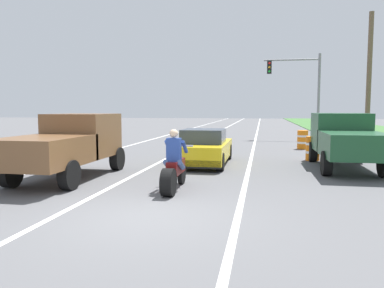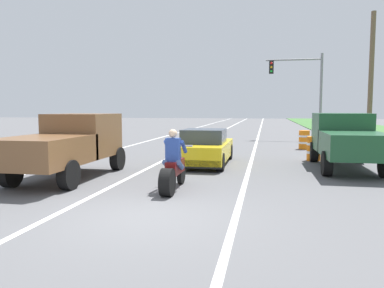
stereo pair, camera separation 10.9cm
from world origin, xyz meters
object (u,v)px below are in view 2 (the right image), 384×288
at_px(pickup_truck_left_lane_brown, 69,142).
at_px(pickup_truck_right_shoulder_dark_green, 346,138).
at_px(construction_barrel_nearest, 314,149).
at_px(sports_car_yellow, 205,148).
at_px(traffic_light_mast_near, 304,83).
at_px(construction_barrel_mid, 304,140).
at_px(motorcycle_with_rider, 173,169).

xyz_separation_m(pickup_truck_left_lane_brown, pickup_truck_right_shoulder_dark_green, (8.78, 3.51, 0.00)).
distance_m(pickup_truck_right_shoulder_dark_green, construction_barrel_nearest, 2.29).
xyz_separation_m(sports_car_yellow, pickup_truck_right_shoulder_dark_green, (5.12, -0.18, 0.48)).
bearing_deg(pickup_truck_left_lane_brown, sports_car_yellow, 45.32).
relative_size(traffic_light_mast_near, construction_barrel_mid, 6.00).
height_order(construction_barrel_nearest, construction_barrel_mid, same).
bearing_deg(construction_barrel_nearest, pickup_truck_right_shoulder_dark_green, -67.76).
xyz_separation_m(motorcycle_with_rider, pickup_truck_right_shoulder_dark_green, (5.16, 4.75, 0.51)).
bearing_deg(motorcycle_with_rider, pickup_truck_right_shoulder_dark_green, 42.62).
distance_m(sports_car_yellow, construction_barrel_nearest, 4.68).
distance_m(motorcycle_with_rider, sports_car_yellow, 4.93).
relative_size(pickup_truck_right_shoulder_dark_green, traffic_light_mast_near, 0.80).
bearing_deg(construction_barrel_mid, pickup_truck_left_lane_brown, -128.22).
height_order(motorcycle_with_rider, sports_car_yellow, motorcycle_with_rider).
xyz_separation_m(motorcycle_with_rider, traffic_light_mast_near, (4.95, 18.35, 3.36)).
distance_m(motorcycle_with_rider, construction_barrel_nearest, 8.05).
relative_size(construction_barrel_nearest, construction_barrel_mid, 1.00).
height_order(motorcycle_with_rider, pickup_truck_left_lane_brown, pickup_truck_left_lane_brown).
bearing_deg(motorcycle_with_rider, construction_barrel_mid, 68.96).
height_order(motorcycle_with_rider, pickup_truck_right_shoulder_dark_green, pickup_truck_right_shoulder_dark_green).
xyz_separation_m(pickup_truck_left_lane_brown, traffic_light_mast_near, (8.56, 17.11, 2.84)).
height_order(motorcycle_with_rider, construction_barrel_mid, motorcycle_with_rider).
relative_size(pickup_truck_left_lane_brown, construction_barrel_mid, 4.80).
height_order(pickup_truck_right_shoulder_dark_green, construction_barrel_nearest, pickup_truck_right_shoulder_dark_green).
bearing_deg(construction_barrel_mid, motorcycle_with_rider, -111.04).
bearing_deg(traffic_light_mast_near, motorcycle_with_rider, -105.08).
height_order(motorcycle_with_rider, construction_barrel_nearest, motorcycle_with_rider).
bearing_deg(traffic_light_mast_near, sports_car_yellow, -110.10).
relative_size(sports_car_yellow, pickup_truck_left_lane_brown, 0.90).
height_order(pickup_truck_left_lane_brown, pickup_truck_right_shoulder_dark_green, same).
relative_size(pickup_truck_left_lane_brown, construction_barrel_nearest, 4.80).
xyz_separation_m(motorcycle_with_rider, construction_barrel_mid, (4.38, 11.39, -0.09)).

